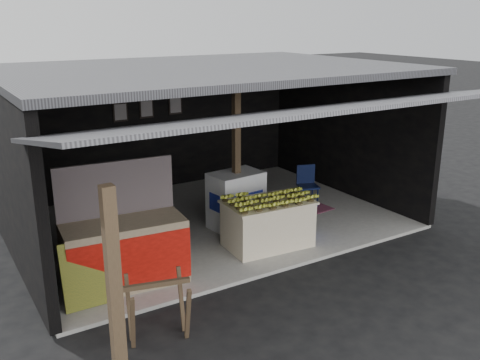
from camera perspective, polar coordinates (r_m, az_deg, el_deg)
ground at (r=8.61m, az=4.57°, el=-9.73°), size 80.00×80.00×0.00m
concrete_slab at (r=10.53m, az=-3.48°, el=-4.38°), size 7.00×5.00×0.06m
shophouse at (r=10.25m, az=-4.53°, el=7.03°), size 7.40×7.29×3.02m
banana_table at (r=9.21m, az=2.99°, el=-4.65°), size 1.54×1.02×0.81m
banana_pile at (r=9.05m, az=3.04°, el=-1.80°), size 1.42×0.91×0.16m
white_crate at (r=9.98m, az=-0.42°, el=-2.15°), size 1.02×0.74×1.06m
neighbor_stall at (r=8.07m, az=-12.21°, el=-7.29°), size 1.81×0.94×1.80m
green_signboard at (r=7.62m, az=-16.19°, el=-9.64°), size 0.63×0.20×0.94m
sawhorse at (r=6.78m, az=-8.77°, el=-12.91°), size 0.86×0.85×0.80m
water_barrel at (r=9.79m, az=7.18°, el=-4.57°), size 0.31×0.31×0.46m
plastic_chair at (r=11.30m, az=7.15°, el=-0.18°), size 0.50×0.50×0.84m
magenta_rug at (r=11.07m, az=5.57°, el=-3.16°), size 1.59×1.14×0.01m
picture_frames at (r=12.07m, az=-9.80°, el=7.53°), size 1.62×0.04×0.46m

